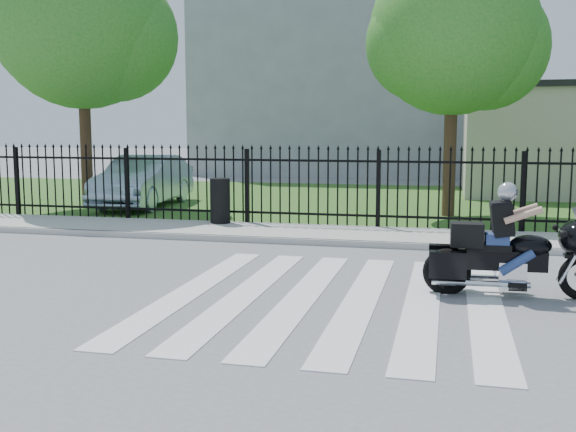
# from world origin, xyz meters

# --- Properties ---
(ground) EXTENTS (120.00, 120.00, 0.00)m
(ground) POSITION_xyz_m (0.00, 0.00, 0.00)
(ground) COLOR slate
(ground) RESTS_ON ground
(crosswalk) EXTENTS (5.00, 5.50, 0.01)m
(crosswalk) POSITION_xyz_m (0.00, 0.00, 0.01)
(crosswalk) COLOR silver
(crosswalk) RESTS_ON ground
(sidewalk) EXTENTS (40.00, 2.00, 0.12)m
(sidewalk) POSITION_xyz_m (0.00, 5.00, 0.06)
(sidewalk) COLOR #ADAAA3
(sidewalk) RESTS_ON ground
(curb) EXTENTS (40.00, 0.12, 0.12)m
(curb) POSITION_xyz_m (0.00, 4.00, 0.06)
(curb) COLOR #ADAAA3
(curb) RESTS_ON ground
(grass_strip) EXTENTS (40.00, 12.00, 0.02)m
(grass_strip) POSITION_xyz_m (0.00, 12.00, 0.01)
(grass_strip) COLOR #2A6021
(grass_strip) RESTS_ON ground
(iron_fence) EXTENTS (26.00, 0.04, 1.80)m
(iron_fence) POSITION_xyz_m (0.00, 6.00, 0.90)
(iron_fence) COLOR black
(iron_fence) RESTS_ON ground
(tree_left) EXTENTS (4.80, 4.80, 7.58)m
(tree_left) POSITION_xyz_m (-8.50, 8.50, 5.17)
(tree_left) COLOR #382316
(tree_left) RESTS_ON ground
(tree_mid) EXTENTS (4.20, 4.20, 6.78)m
(tree_mid) POSITION_xyz_m (1.50, 9.00, 4.67)
(tree_mid) COLOR #382316
(tree_mid) RESTS_ON ground
(building_tall) EXTENTS (15.00, 10.00, 12.00)m
(building_tall) POSITION_xyz_m (-3.00, 26.00, 6.00)
(building_tall) COLOR #999DA1
(building_tall) RESTS_ON ground
(motorcycle_rider) EXTENTS (2.41, 0.75, 1.59)m
(motorcycle_rider) POSITION_xyz_m (2.31, 0.70, 0.65)
(motorcycle_rider) COLOR black
(motorcycle_rider) RESTS_ON ground
(parked_car) EXTENTS (1.84, 4.55, 1.47)m
(parked_car) POSITION_xyz_m (-7.03, 9.03, 0.76)
(parked_car) COLOR silver
(parked_car) RESTS_ON grass_strip
(litter_bin) EXTENTS (0.48, 0.48, 1.02)m
(litter_bin) POSITION_xyz_m (-3.55, 5.70, 0.63)
(litter_bin) COLOR black
(litter_bin) RESTS_ON sidewalk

